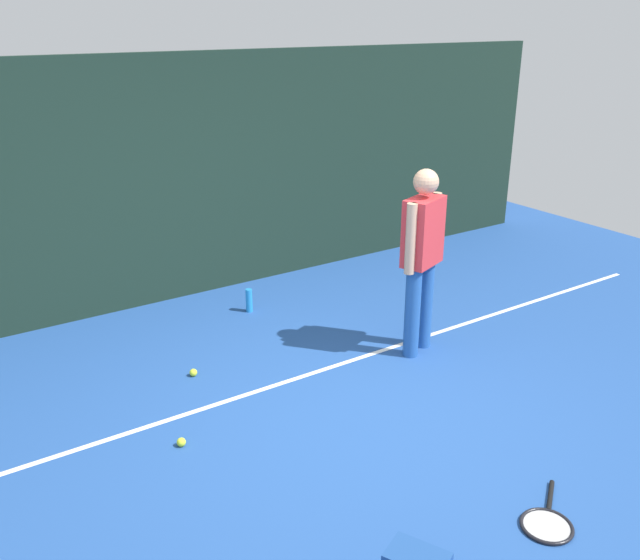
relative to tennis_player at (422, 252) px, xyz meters
name	(u,v)px	position (x,y,z in m)	size (l,w,h in m)	color
ground_plane	(348,415)	(-1.17, -0.55, -0.97)	(12.00, 12.00, 0.00)	#234C93
back_fence	(183,180)	(-1.17, 2.45, 0.32)	(10.00, 0.10, 2.57)	#192D23
court_line	(300,377)	(-1.17, 0.16, -0.96)	(9.00, 0.05, 0.00)	white
tennis_player	(422,252)	(0.00, 0.00, 0.00)	(0.50, 0.35, 1.70)	#2659A5
tennis_racket	(547,523)	(-0.87, -2.21, -0.95)	(0.60, 0.50, 0.03)	black
tennis_ball_near_player	(181,442)	(-2.41, -0.21, -0.93)	(0.07, 0.07, 0.07)	#CCE033
tennis_ball_by_fence	(193,373)	(-1.92, 0.69, -0.93)	(0.07, 0.07, 0.07)	#CCE033
water_bottle	(249,300)	(-0.88, 1.64, -0.84)	(0.07, 0.07, 0.25)	#268CD8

